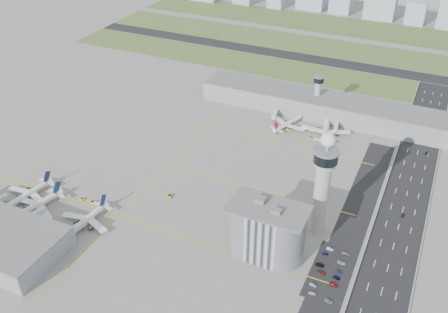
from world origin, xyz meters
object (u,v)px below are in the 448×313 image
at_px(car_lot_3, 320,265).
at_px(car_lot_10, 342,263).
at_px(jet_bridge_far_0, 276,111).
at_px(car_hw_4, 418,115).
at_px(airplane_far_a, 289,120).
at_px(secondary_tower, 318,91).
at_px(jet_bridge_far_1, 336,124).
at_px(tug_3, 169,196).
at_px(control_tower, 323,180).
at_px(airplane_near_a, 26,192).
at_px(tug_0, 29,189).
at_px(tug_5, 310,138).
at_px(car_lot_4, 325,254).
at_px(car_lot_5, 330,249).
at_px(car_lot_0, 312,293).
at_px(airplane_near_b, 32,204).
at_px(car_lot_1, 313,285).
at_px(tug_2, 82,199).
at_px(admin_building, 267,231).
at_px(car_hw_2, 426,153).
at_px(airplane_near_c, 84,218).
at_px(tug_1, 93,202).
at_px(airplane_far_b, 326,126).
at_px(jet_bridge_near_2, 67,237).
at_px(tug_4, 288,129).
at_px(jet_bridge_near_1, 26,222).
at_px(car_lot_8, 336,278).
at_px(car_lot_11, 346,253).
at_px(car_hw_1, 403,215).
at_px(car_lot_9, 338,272).
at_px(car_lot_6, 329,301).

xyz_separation_m(car_lot_3, car_lot_10, (10.03, 6.47, -0.01)).
relative_size(jet_bridge_far_0, car_hw_4, 4.15).
bearing_deg(airplane_far_a, secondary_tower, -0.44).
relative_size(jet_bridge_far_1, tug_3, 4.00).
distance_m(control_tower, airplane_near_a, 182.49).
height_order(tug_0, tug_3, tug_3).
height_order(secondary_tower, tug_5, secondary_tower).
distance_m(control_tower, car_lot_4, 40.34).
xyz_separation_m(car_lot_5, car_lot_10, (8.32, -7.75, -0.01)).
bearing_deg(tug_3, car_lot_0, -35.68).
relative_size(airplane_near_b, car_lot_3, 9.28).
bearing_deg(car_lot_1, airplane_near_b, 101.18).
xyz_separation_m(car_lot_1, car_lot_4, (-0.44, 24.71, -0.06)).
height_order(tug_0, tug_2, tug_0).
bearing_deg(admin_building, tug_5, 95.96).
height_order(car_lot_1, car_hw_2, car_hw_2).
height_order(airplane_near_a, car_lot_3, airplane_near_a).
relative_size(airplane_near_c, tug_1, 12.36).
height_order(airplane_far_b, tug_0, airplane_far_b).
relative_size(control_tower, tug_3, 18.43).
bearing_deg(tug_0, admin_building, 161.65).
xyz_separation_m(secondary_tower, jet_bridge_far_1, (22.00, -18.00, -15.95)).
bearing_deg(airplane_near_a, jet_bridge_near_2, 75.76).
height_order(tug_5, car_lot_10, tug_5).
bearing_deg(secondary_tower, car_lot_1, -74.15).
relative_size(tug_0, tug_4, 1.20).
bearing_deg(tug_3, car_hw_2, 25.42).
distance_m(jet_bridge_near_1, car_lot_8, 178.71).
xyz_separation_m(car_lot_8, car_lot_11, (0.15, 19.72, -0.03)).
distance_m(jet_bridge_far_0, car_hw_1, 145.30).
height_order(secondary_tower, car_hw_4, secondary_tower).
distance_m(secondary_tower, tug_2, 204.16).
bearing_deg(jet_bridge_near_1, car_lot_5, -61.63).
height_order(secondary_tower, car_hw_2, secondary_tower).
xyz_separation_m(secondary_tower, car_hw_2, (90.80, -29.43, -18.17)).
xyz_separation_m(car_lot_5, car_lot_11, (8.63, 0.21, -0.01)).
xyz_separation_m(airplane_near_a, car_hw_4, (209.44, 220.44, -4.87)).
bearing_deg(secondary_tower, tug_5, -78.90).
bearing_deg(tug_4, car_lot_9, 157.13).
xyz_separation_m(airplane_near_b, car_hw_1, (204.20, 90.45, -5.22)).
distance_m(admin_building, car_lot_0, 39.62).
height_order(admin_building, car_lot_9, admin_building).
bearing_deg(car_hw_1, airplane_far_b, 134.90).
bearing_deg(tug_1, car_lot_9, -107.93).
height_order(airplane_near_a, car_lot_6, airplane_near_a).
bearing_deg(tug_2, car_lot_10, 110.98).
relative_size(car_lot_6, car_lot_11, 0.99).
relative_size(tug_3, car_lot_4, 1.10).
xyz_separation_m(car_lot_8, car_hw_2, (28.73, 145.76, -0.03)).
height_order(airplane_near_c, tug_2, airplane_near_c).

